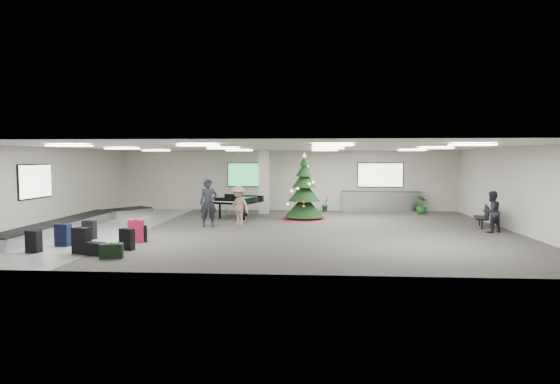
# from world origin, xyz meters

# --- Properties ---
(ground) EXTENTS (18.00, 18.00, 0.00)m
(ground) POSITION_xyz_m (0.00, 0.00, 0.00)
(ground) COLOR #373532
(ground) RESTS_ON ground
(room_envelope) EXTENTS (18.02, 14.02, 3.21)m
(room_envelope) POSITION_xyz_m (-0.38, 0.67, 2.33)
(room_envelope) COLOR #ADA99E
(room_envelope) RESTS_ON ground
(baggage_carousel) EXTENTS (2.28, 9.71, 0.43)m
(baggage_carousel) POSITION_xyz_m (-7.84, -0.08, 0.21)
(baggage_carousel) COLOR silver
(baggage_carousel) RESTS_ON ground
(service_counter) EXTENTS (4.05, 0.65, 1.08)m
(service_counter) POSITION_xyz_m (5.00, 6.65, 0.55)
(service_counter) COLOR silver
(service_counter) RESTS_ON ground
(suitcase_0) EXTENTS (0.53, 0.37, 0.78)m
(suitcase_0) POSITION_xyz_m (-5.24, -4.92, 0.38)
(suitcase_0) COLOR black
(suitcase_0) RESTS_ON ground
(suitcase_1) EXTENTS (0.47, 0.33, 0.67)m
(suitcase_1) POSITION_xyz_m (-4.15, -4.29, 0.33)
(suitcase_1) COLOR black
(suitcase_1) RESTS_ON ground
(pink_suitcase) EXTENTS (0.52, 0.34, 0.78)m
(pink_suitcase) POSITION_xyz_m (-4.35, -3.03, 0.38)
(pink_suitcase) COLOR #D61C48
(pink_suitcase) RESTS_ON ground
(suitcase_3) EXTENTS (0.41, 0.33, 0.56)m
(suitcase_3) POSITION_xyz_m (-4.22, -2.93, 0.27)
(suitcase_3) COLOR black
(suitcase_3) RESTS_ON ground
(navy_suitcase) EXTENTS (0.50, 0.35, 0.73)m
(navy_suitcase) POSITION_xyz_m (-6.38, -3.83, 0.35)
(navy_suitcase) COLOR black
(navy_suitcase) RESTS_ON ground
(suitcase_5) EXTENTS (0.47, 0.33, 0.66)m
(suitcase_5) POSITION_xyz_m (-6.72, -4.84, 0.32)
(suitcase_5) COLOR black
(suitcase_5) RESTS_ON ground
(green_duffel) EXTENTS (0.65, 0.43, 0.42)m
(green_duffel) POSITION_xyz_m (-4.13, -5.45, 0.20)
(green_duffel) COLOR black
(green_duffel) RESTS_ON ground
(suitcase_8) EXTENTS (0.46, 0.30, 0.66)m
(suitcase_8) POSITION_xyz_m (-6.18, -2.53, 0.32)
(suitcase_8) COLOR black
(suitcase_8) RESTS_ON ground
(black_duffel) EXTENTS (0.62, 0.43, 0.39)m
(black_duffel) POSITION_xyz_m (-4.81, -5.07, 0.18)
(black_duffel) COLOR black
(black_duffel) RESTS_ON ground
(christmas_tree) EXTENTS (2.12, 2.12, 3.03)m
(christmas_tree) POSITION_xyz_m (1.06, 3.35, 1.04)
(christmas_tree) COLOR maroon
(christmas_tree) RESTS_ON ground
(grand_piano) EXTENTS (2.13, 2.43, 1.16)m
(grand_piano) POSITION_xyz_m (-2.00, 3.62, 0.83)
(grand_piano) COLOR black
(grand_piano) RESTS_ON ground
(bench) EXTENTS (0.82, 1.47, 0.89)m
(bench) POSITION_xyz_m (8.24, 1.17, 0.50)
(bench) COLOR black
(bench) RESTS_ON ground
(traveler_a) EXTENTS (0.81, 0.64, 1.94)m
(traveler_a) POSITION_xyz_m (-2.75, 0.62, 0.97)
(traveler_a) COLOR black
(traveler_a) RESTS_ON ground
(traveler_b) EXTENTS (1.21, 1.08, 1.62)m
(traveler_b) POSITION_xyz_m (-1.61, 1.19, 0.81)
(traveler_b) COLOR #997B5E
(traveler_b) RESTS_ON ground
(traveler_bench) EXTENTS (0.93, 0.85, 1.55)m
(traveler_bench) POSITION_xyz_m (8.07, -0.13, 0.78)
(traveler_bench) COLOR black
(traveler_bench) RESTS_ON ground
(potted_plant_left) EXTENTS (0.51, 0.53, 0.74)m
(potted_plant_left) POSITION_xyz_m (2.12, 6.50, 0.37)
(potted_plant_left) COLOR #123918
(potted_plant_left) RESTS_ON ground
(potted_plant_right) EXTENTS (0.72, 0.72, 0.92)m
(potted_plant_right) POSITION_xyz_m (6.86, 5.63, 0.46)
(potted_plant_right) COLOR #123918
(potted_plant_right) RESTS_ON ground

